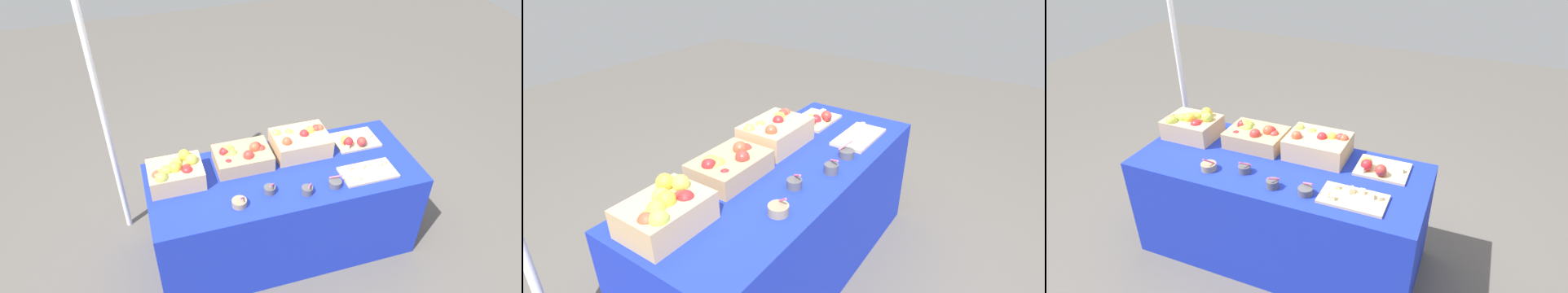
% 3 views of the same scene
% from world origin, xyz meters
% --- Properties ---
extents(ground_plane, '(10.00, 10.00, 0.00)m').
position_xyz_m(ground_plane, '(0.00, 0.00, 0.00)').
color(ground_plane, '#56514C').
extents(table, '(1.90, 0.76, 0.74)m').
position_xyz_m(table, '(0.00, 0.00, 0.37)').
color(table, '#192DB7').
rests_on(table, ground_plane).
extents(apple_crate_left, '(0.36, 0.28, 0.20)m').
position_xyz_m(apple_crate_left, '(-0.73, 0.11, 0.83)').
color(apple_crate_left, tan).
rests_on(apple_crate_left, table).
extents(apple_crate_middle, '(0.39, 0.28, 0.16)m').
position_xyz_m(apple_crate_middle, '(-0.26, 0.17, 0.81)').
color(apple_crate_middle, tan).
rests_on(apple_crate_middle, table).
extents(apple_crate_right, '(0.40, 0.30, 0.19)m').
position_xyz_m(apple_crate_right, '(0.19, 0.20, 0.82)').
color(apple_crate_right, tan).
rests_on(apple_crate_right, table).
extents(cutting_board_front, '(0.38, 0.21, 0.05)m').
position_xyz_m(cutting_board_front, '(0.55, -0.18, 0.75)').
color(cutting_board_front, '#D1B284').
rests_on(cutting_board_front, table).
extents(cutting_board_back, '(0.33, 0.25, 0.09)m').
position_xyz_m(cutting_board_back, '(0.61, 0.16, 0.77)').
color(cutting_board_back, '#D1B284').
rests_on(cutting_board_back, table).
extents(sample_bowl_near, '(0.10, 0.10, 0.10)m').
position_xyz_m(sample_bowl_near, '(-0.38, -0.22, 0.76)').
color(sample_bowl_near, gray).
rests_on(sample_bowl_near, table).
extents(sample_bowl_mid, '(0.08, 0.08, 0.09)m').
position_xyz_m(sample_bowl_mid, '(-0.16, -0.16, 0.77)').
color(sample_bowl_mid, '#4C4C51').
rests_on(sample_bowl_mid, table).
extents(sample_bowl_far, '(0.09, 0.09, 0.09)m').
position_xyz_m(sample_bowl_far, '(0.28, -0.23, 0.76)').
color(sample_bowl_far, '#4C4C51').
rests_on(sample_bowl_far, table).
extents(sample_bowl_extra, '(0.08, 0.08, 0.09)m').
position_xyz_m(sample_bowl_extra, '(0.08, -0.24, 0.77)').
color(sample_bowl_extra, '#4C4C51').
rests_on(sample_bowl_extra, table).
extents(tent_pole, '(0.04, 0.04, 2.24)m').
position_xyz_m(tent_pole, '(-1.13, 0.56, 1.12)').
color(tent_pole, white).
rests_on(tent_pole, ground_plane).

